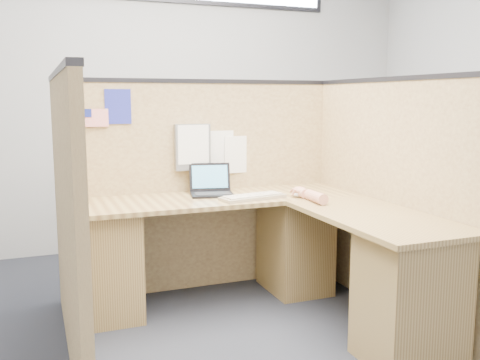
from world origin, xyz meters
name	(u,v)px	position (x,y,z in m)	size (l,w,h in m)	color
floor	(255,340)	(0.00, 0.00, 0.00)	(5.00, 5.00, 0.00)	black
wall_back	(162,98)	(0.00, 2.25, 1.40)	(5.00, 5.00, 0.00)	#A7A9AC
cubicle_partitions	(229,198)	(0.00, 0.43, 0.77)	(2.06, 1.83, 1.53)	olive
l_desk	(264,258)	(0.18, 0.29, 0.39)	(1.95, 1.75, 0.73)	brown
laptop	(209,187)	(-0.01, 0.80, 0.78)	(0.33, 0.33, 0.21)	black
keyboard	(253,197)	(0.20, 0.52, 0.74)	(0.47, 0.23, 0.03)	gray
mouse	(299,194)	(0.52, 0.48, 0.75)	(0.11, 0.06, 0.04)	silver
hand_forearm	(310,195)	(0.53, 0.34, 0.77)	(0.11, 0.38, 0.08)	tan
blue_poster	(118,107)	(-0.60, 0.97, 1.34)	(0.17, 0.00, 0.23)	navy
american_flag	(91,119)	(-0.78, 0.96, 1.26)	(0.19, 0.01, 0.32)	olive
file_holder	(193,147)	(-0.09, 0.94, 1.05)	(0.26, 0.05, 0.33)	slate
paper_left	(219,150)	(0.12, 0.97, 1.02)	(0.22, 0.00, 0.28)	white
paper_right	(238,155)	(0.27, 0.97, 0.98)	(0.21, 0.00, 0.27)	white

